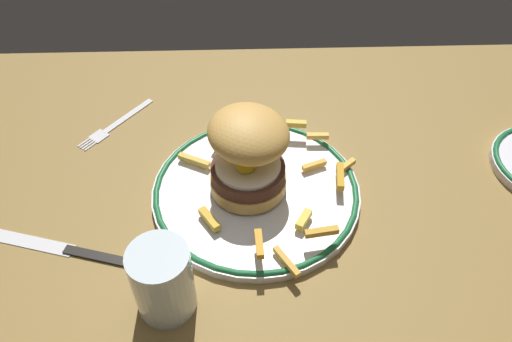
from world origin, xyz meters
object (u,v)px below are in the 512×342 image
Objects in this scene: dinner_plate at (256,191)px; water_glass at (163,283)px; knife at (68,250)px; burger at (248,152)px; fork at (116,124)px.

dinner_plate is 3.01× the size of water_glass.
dinner_plate reaches higher than knife.
water_glass reaches higher than knife.
dinner_plate is at bearing 19.88° from knife.
knife is (-22.14, -9.23, -6.87)cm from burger.
dinner_plate is at bearing -35.56° from fork.
burger is 1.13× the size of fork.
dinner_plate is at bearing 56.78° from water_glass.
fork is 0.68× the size of knife.
knife is at bearing -160.12° from dinner_plate.
knife reaches higher than fork.
knife is (-1.83, -23.52, 0.08)cm from fork.
water_glass is (-9.42, -16.69, -3.07)cm from burger.
water_glass reaches higher than dinner_plate.
burger is 24.95cm from knife.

